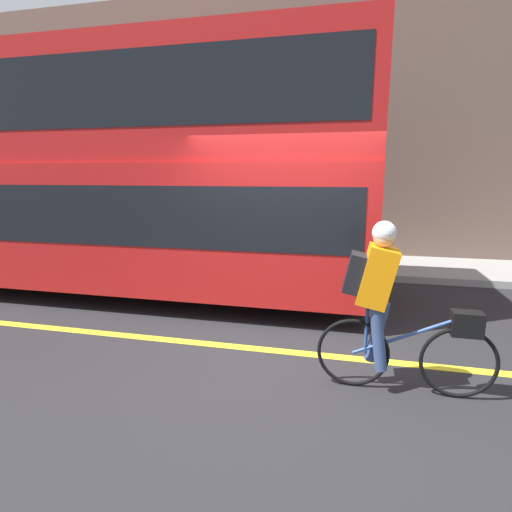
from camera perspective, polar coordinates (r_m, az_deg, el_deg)
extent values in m
plane|color=#232326|center=(4.73, 2.30, -13.62)|extent=(80.00, 80.00, 0.00)
cube|color=yellow|center=(4.77, 2.43, -13.31)|extent=(50.00, 0.14, 0.01)
cube|color=gray|center=(8.99, 7.83, -1.02)|extent=(60.00, 2.04, 0.13)
cube|color=brown|center=(10.01, 9.02, 17.74)|extent=(60.00, 0.30, 6.22)
cylinder|color=black|center=(6.54, 0.58, -2.10)|extent=(0.93, 0.30, 0.93)
cube|color=#B21919|center=(7.57, -21.22, 4.82)|extent=(9.27, 2.59, 1.89)
cube|color=black|center=(7.55, -21.35, 6.53)|extent=(8.90, 2.61, 0.83)
cube|color=#B21919|center=(7.60, -22.26, 18.37)|extent=(9.27, 2.49, 1.70)
cube|color=black|center=(7.61, -22.31, 19.00)|extent=(8.90, 2.51, 0.95)
torus|color=black|center=(4.16, 26.96, -13.47)|extent=(0.68, 0.04, 0.68)
torus|color=black|center=(4.03, 13.66, -13.27)|extent=(0.68, 0.04, 0.68)
cylinder|color=#2D4C8C|center=(3.99, 20.63, -10.62)|extent=(0.95, 0.03, 0.46)
cylinder|color=#2D4C8C|center=(3.94, 15.49, -10.04)|extent=(0.03, 0.03, 0.50)
cube|color=black|center=(4.03, 27.88, -8.55)|extent=(0.26, 0.16, 0.22)
cube|color=orange|center=(3.79, 16.89, -2.75)|extent=(0.37, 0.32, 0.58)
cube|color=black|center=(3.78, 13.88, -2.32)|extent=(0.21, 0.26, 0.38)
cylinder|color=#384C7A|center=(4.05, 16.91, -10.30)|extent=(0.21, 0.11, 0.61)
cylinder|color=#384C7A|center=(3.88, 17.06, -11.28)|extent=(0.19, 0.11, 0.61)
sphere|color=tan|center=(3.72, 17.82, 2.53)|extent=(0.19, 0.19, 0.19)
sphere|color=silver|center=(3.72, 17.86, 3.18)|extent=(0.21, 0.21, 0.21)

